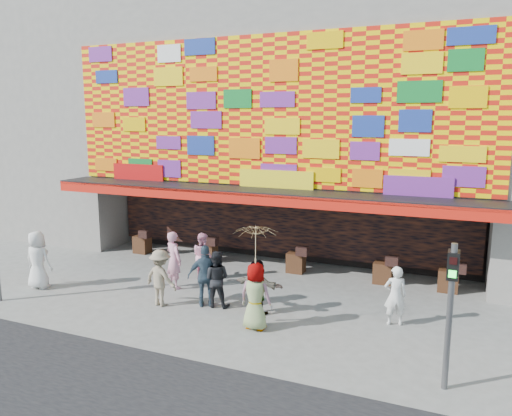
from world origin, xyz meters
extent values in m
plane|color=slate|center=(0.00, 0.00, 0.00)|extent=(90.00, 90.00, 0.00)
cube|color=gray|center=(0.00, 8.00, 6.50)|extent=(15.00, 8.00, 7.00)
cube|color=black|center=(0.00, 9.00, 1.50)|extent=(15.00, 6.00, 3.00)
cube|color=gray|center=(-7.30, 5.00, 1.50)|extent=(0.40, 2.00, 3.00)
cube|color=gray|center=(7.30, 5.00, 1.50)|extent=(0.40, 2.00, 3.00)
cube|color=black|center=(0.00, 3.40, 3.00)|extent=(15.20, 1.60, 0.12)
cube|color=red|center=(0.00, 2.62, 2.85)|extent=(15.20, 0.04, 0.35)
cube|color=#FFCE00|center=(0.00, 3.96, 5.55)|extent=(14.80, 0.08, 4.90)
cube|color=black|center=(0.00, 5.85, 1.55)|extent=(14.00, 0.25, 2.50)
cube|color=gray|center=(-13.00, 8.00, 6.00)|extent=(11.00, 8.00, 12.00)
cylinder|color=#59595B|center=(6.20, -1.50, 1.50)|extent=(0.12, 0.12, 3.00)
cube|color=black|center=(6.20, -1.50, 2.55)|extent=(0.22, 0.18, 0.55)
cube|color=black|center=(6.20, -1.59, 2.68)|extent=(0.14, 0.02, 0.14)
cube|color=#19E533|center=(6.20, -1.59, 2.42)|extent=(0.14, 0.02, 0.14)
imported|color=silver|center=(-5.99, -0.18, 0.93)|extent=(0.93, 0.63, 1.85)
imported|color=pink|center=(-2.04, 1.52, 0.92)|extent=(0.80, 0.69, 1.84)
imported|color=black|center=(-0.07, 0.64, 0.82)|extent=(0.89, 0.75, 1.65)
imported|color=gray|center=(-1.58, 0.09, 0.83)|extent=(1.15, 0.78, 1.65)
imported|color=#304354|center=(-0.35, 0.55, 0.90)|extent=(1.14, 0.89, 1.80)
imported|color=gray|center=(1.22, 0.61, 0.77)|extent=(1.46, 0.58, 1.54)
imported|color=gray|center=(1.58, -0.35, 0.87)|extent=(0.87, 0.58, 1.75)
imported|color=silver|center=(4.82, 1.33, 0.80)|extent=(0.67, 0.55, 1.59)
imported|color=#F59EBE|center=(-1.68, 2.73, 0.79)|extent=(0.95, 0.88, 1.57)
imported|color=#FFE3A0|center=(1.58, -0.35, 2.21)|extent=(1.43, 1.44, 1.03)
cylinder|color=#4C3326|center=(1.58, -0.35, 1.25)|extent=(0.02, 0.02, 1.00)
camera|label=1|loc=(6.35, -11.45, 5.36)|focal=35.00mm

